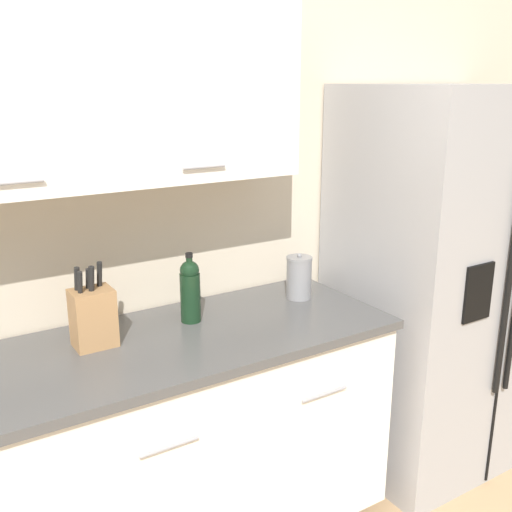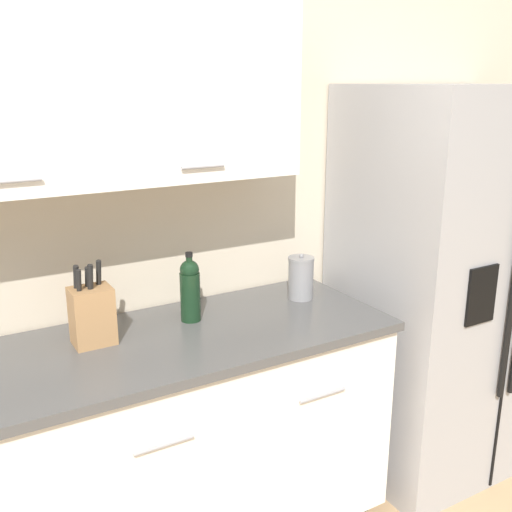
{
  "view_description": "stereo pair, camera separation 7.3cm",
  "coord_description": "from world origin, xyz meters",
  "px_view_note": "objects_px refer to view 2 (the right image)",
  "views": [
    {
      "loc": [
        -0.18,
        -1.17,
        1.81
      ],
      "look_at": [
        0.99,
        0.68,
        1.17
      ],
      "focal_mm": 42.0,
      "sensor_mm": 36.0,
      "label": 1
    },
    {
      "loc": [
        -0.12,
        -1.21,
        1.81
      ],
      "look_at": [
        0.99,
        0.68,
        1.17
      ],
      "focal_mm": 42.0,
      "sensor_mm": 36.0,
      "label": 2
    }
  ],
  "objects_px": {
    "wine_bottle": "(190,289)",
    "steel_canister": "(301,278)",
    "refrigerator": "(448,283)",
    "knife_block": "(92,314)"
  },
  "relations": [
    {
      "from": "knife_block",
      "to": "steel_canister",
      "type": "xyz_separation_m",
      "value": [
        0.89,
        0.01,
        -0.02
      ]
    },
    {
      "from": "wine_bottle",
      "to": "steel_canister",
      "type": "bearing_deg",
      "value": -1.23
    },
    {
      "from": "refrigerator",
      "to": "wine_bottle",
      "type": "xyz_separation_m",
      "value": [
        -1.25,
        0.15,
        0.15
      ]
    },
    {
      "from": "wine_bottle",
      "to": "steel_canister",
      "type": "xyz_separation_m",
      "value": [
        0.51,
        -0.01,
        -0.04
      ]
    },
    {
      "from": "knife_block",
      "to": "wine_bottle",
      "type": "relative_size",
      "value": 1.09
    },
    {
      "from": "refrigerator",
      "to": "wine_bottle",
      "type": "relative_size",
      "value": 6.61
    },
    {
      "from": "refrigerator",
      "to": "steel_canister",
      "type": "relative_size",
      "value": 9.15
    },
    {
      "from": "knife_block",
      "to": "steel_canister",
      "type": "height_order",
      "value": "knife_block"
    },
    {
      "from": "refrigerator",
      "to": "knife_block",
      "type": "height_order",
      "value": "refrigerator"
    },
    {
      "from": "knife_block",
      "to": "wine_bottle",
      "type": "distance_m",
      "value": 0.39
    }
  ]
}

